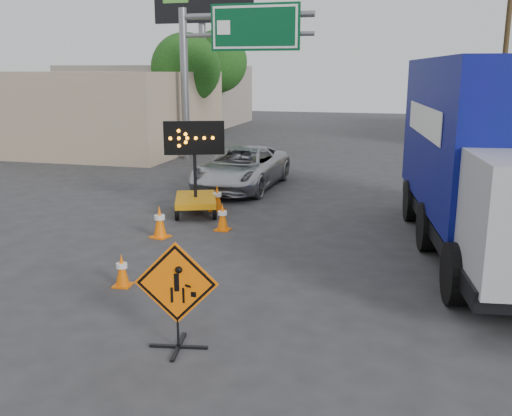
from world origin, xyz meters
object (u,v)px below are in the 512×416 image
at_px(construction_sign, 177,293).
at_px(box_truck, 493,168).
at_px(pickup_truck, 242,168).
at_px(arrow_board, 196,193).

height_order(construction_sign, box_truck, box_truck).
height_order(pickup_truck, box_truck, box_truck).
distance_m(construction_sign, arrow_board, 8.26).
bearing_deg(pickup_truck, box_truck, -34.52).
height_order(construction_sign, pickup_truck, construction_sign).
xyz_separation_m(construction_sign, arrow_board, (-2.67, 7.82, -0.27)).
relative_size(arrow_board, pickup_truck, 0.52).
xyz_separation_m(pickup_truck, box_truck, (7.48, -5.67, 1.25)).
relative_size(pickup_truck, box_truck, 0.55).
xyz_separation_m(construction_sign, pickup_truck, (-2.44, 11.78, -0.16)).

